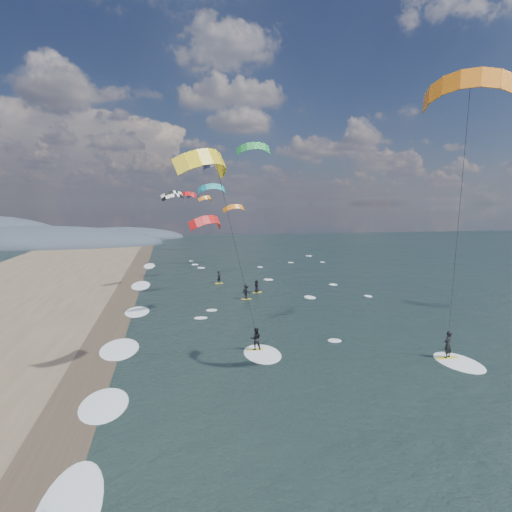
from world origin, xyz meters
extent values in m
plane|color=black|center=(0.00, 0.00, 0.00)|extent=(260.00, 260.00, 0.00)
cube|color=#382D23|center=(-12.00, 10.00, 0.00)|extent=(3.00, 240.00, 0.00)
ellipsoid|color=#3D4756|center=(-40.00, 100.00, 0.00)|extent=(64.00, 24.00, 10.00)
ellipsoid|color=#3D4756|center=(-22.00, 120.00, 0.00)|extent=(40.00, 18.00, 7.00)
cube|color=yellow|center=(11.71, 8.41, 0.03)|extent=(1.53, 0.46, 0.07)
imported|color=black|center=(11.71, 8.41, 1.01)|extent=(0.81, 0.70, 1.88)
ellipsoid|color=white|center=(12.01, 7.61, 0.00)|extent=(2.60, 4.20, 0.12)
cylinder|color=black|center=(9.71, 5.41, 8.98)|extent=(0.02, 0.02, 16.97)
cube|color=yellow|center=(-0.87, 12.70, 0.03)|extent=(1.27, 0.39, 0.06)
imported|color=black|center=(-0.87, 12.70, 0.87)|extent=(0.86, 0.71, 1.62)
ellipsoid|color=white|center=(-0.57, 11.90, 0.00)|extent=(2.60, 4.20, 0.12)
cylinder|color=black|center=(-2.62, 9.70, 7.20)|extent=(0.02, 0.02, 13.70)
cube|color=yellow|center=(1.47, 29.33, 0.03)|extent=(1.10, 0.35, 0.05)
imported|color=black|center=(1.47, 29.33, 0.87)|extent=(1.13, 1.21, 1.64)
cube|color=yellow|center=(3.40, 32.74, 0.03)|extent=(1.10, 0.35, 0.05)
imported|color=black|center=(3.40, 32.74, 0.80)|extent=(0.63, 0.82, 1.50)
cube|color=yellow|center=(-0.38, 39.47, 0.03)|extent=(1.10, 0.35, 0.05)
imported|color=black|center=(-0.38, 39.47, 0.85)|extent=(0.69, 0.65, 1.59)
ellipsoid|color=white|center=(-10.80, -2.00, 0.00)|extent=(2.40, 5.40, 0.11)
ellipsoid|color=white|center=(-10.80, 6.00, 0.00)|extent=(2.40, 5.40, 0.11)
ellipsoid|color=white|center=(-10.80, 15.00, 0.00)|extent=(2.40, 5.40, 0.11)
ellipsoid|color=white|center=(-10.80, 26.00, 0.00)|extent=(2.40, 5.40, 0.11)
ellipsoid|color=white|center=(-10.80, 40.00, 0.00)|extent=(2.40, 5.40, 0.11)
ellipsoid|color=white|center=(-10.80, 58.00, 0.00)|extent=(2.40, 5.40, 0.11)
camera|label=1|loc=(-6.93, -16.69, 10.58)|focal=30.00mm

